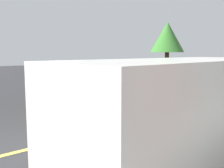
# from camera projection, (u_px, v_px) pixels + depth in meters

# --- Properties ---
(ground_plane) EXTENTS (80.00, 80.00, 0.00)m
(ground_plane) POSITION_uv_depth(u_px,v_px,m) (12.00, 154.00, 5.95)
(ground_plane) COLOR #2D2D30
(lane_marking_centre) EXTENTS (28.00, 0.16, 0.01)m
(lane_marking_centre) POSITION_uv_depth(u_px,v_px,m) (111.00, 129.00, 7.87)
(lane_marking_centre) COLOR #E0D14C
(white_van) EXTENTS (5.32, 2.53, 2.20)m
(white_van) POSITION_uv_depth(u_px,v_px,m) (177.00, 108.00, 4.95)
(white_van) COLOR silver
(white_van) RESTS_ON ground_plane
(car_red_far_lane) EXTENTS (4.27, 2.00, 1.71)m
(car_red_far_lane) POSITION_uv_depth(u_px,v_px,m) (223.00, 84.00, 12.29)
(car_red_far_lane) COLOR red
(car_red_far_lane) RESTS_ON ground_plane
(car_yellow_near_curb) EXTENTS (4.01, 2.42, 1.58)m
(car_yellow_near_curb) POSITION_uv_depth(u_px,v_px,m) (87.00, 88.00, 11.20)
(car_yellow_near_curb) COLOR gold
(car_yellow_near_curb) RESTS_ON ground_plane
(tree_left_verge) EXTENTS (2.39, 2.39, 4.47)m
(tree_left_verge) POSITION_uv_depth(u_px,v_px,m) (167.00, 38.00, 18.29)
(tree_left_verge) COLOR #513823
(tree_left_verge) RESTS_ON ground_plane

